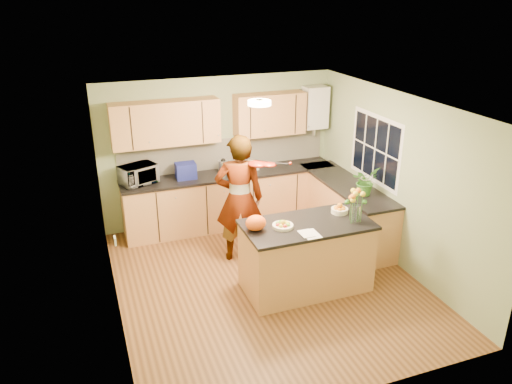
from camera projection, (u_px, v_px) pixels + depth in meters
name	position (u px, v px, depth m)	size (l,w,h in m)	color
floor	(266.00, 281.00, 6.98)	(4.50, 4.50, 0.00)	#553318
ceiling	(268.00, 104.00, 6.04)	(4.00, 4.50, 0.02)	white
wall_back	(219.00, 151.00, 8.46)	(4.00, 0.02, 2.50)	#93A576
wall_front	(357.00, 290.00, 4.55)	(4.00, 0.02, 2.50)	#93A576
wall_left	(109.00, 222.00, 5.87)	(0.02, 4.50, 2.50)	#93A576
wall_right	(397.00, 181.00, 7.15)	(0.02, 4.50, 2.50)	#93A576
back_counter	(231.00, 199.00, 8.53)	(3.64, 0.62, 0.94)	#BF814C
right_counter	(345.00, 210.00, 8.08)	(0.62, 2.24, 0.94)	#BF814C
splashback	(225.00, 153.00, 8.50)	(3.60, 0.02, 0.52)	silver
upper_cabinets	(210.00, 119.00, 8.03)	(3.20, 0.34, 0.70)	#BF814C
boiler	(315.00, 107.00, 8.62)	(0.40, 0.30, 0.86)	white
window_right	(375.00, 149.00, 7.55)	(0.01, 1.30, 1.05)	white
light_switch	(115.00, 241.00, 5.33)	(0.02, 0.09, 0.09)	white
ceiling_lamp	(259.00, 103.00, 6.31)	(0.30, 0.30, 0.07)	#FFEABF
peninsula_island	(306.00, 256.00, 6.67)	(1.69, 0.87, 0.97)	#BF814C
fruit_dish	(283.00, 225.00, 6.36)	(0.27, 0.27, 0.09)	beige
orange_bowl	(340.00, 209.00, 6.77)	(0.23, 0.23, 0.13)	beige
flower_vase	(357.00, 197.00, 6.39)	(0.29, 0.29, 0.53)	silver
orange_bag	(256.00, 223.00, 6.27)	(0.27, 0.22, 0.20)	#FB5A14
papers	(311.00, 234.00, 6.19)	(0.20, 0.27, 0.01)	white
violinist	(239.00, 199.00, 7.25)	(0.71, 0.46, 1.93)	#ECB290
violin	(257.00, 164.00, 6.91)	(0.63, 0.25, 0.13)	#521105
microwave	(138.00, 174.00, 7.84)	(0.55, 0.37, 0.30)	white
blue_box	(186.00, 171.00, 8.07)	(0.32, 0.24, 0.26)	navy
kettle	(223.00, 166.00, 8.29)	(0.16, 0.16, 0.30)	silver
jar_cream	(251.00, 165.00, 8.45)	(0.12, 0.12, 0.18)	beige
jar_white	(256.00, 165.00, 8.47)	(0.10, 0.10, 0.16)	white
potted_plant	(365.00, 181.00, 7.40)	(0.38, 0.33, 0.43)	#357226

